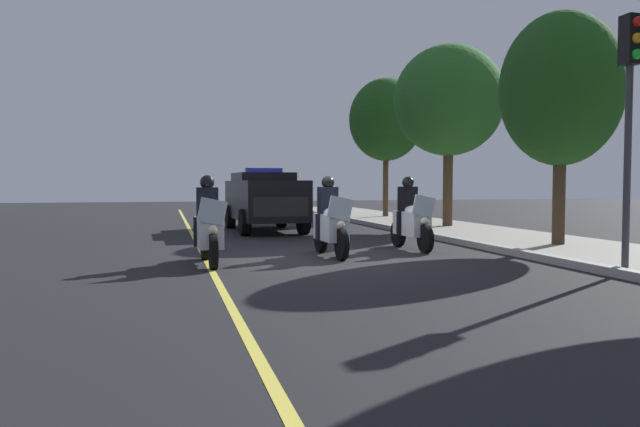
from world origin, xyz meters
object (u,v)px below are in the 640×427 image
(police_motorcycle_lead_right, at_px, (330,223))
(police_suv, at_px, (264,198))
(tree_behind_suv, at_px, (386,120))
(police_motorcycle_lead_left, at_px, (209,228))
(tree_mid_block, at_px, (561,89))
(tree_far_back, at_px, (449,101))
(traffic_light, at_px, (630,84))
(police_motorcycle_trailing, at_px, (411,220))

(police_motorcycle_lead_right, xyz_separation_m, police_suv, (-7.10, -0.30, 0.37))
(police_suv, relative_size, tree_behind_suv, 0.82)
(police_motorcycle_lead_right, bearing_deg, police_motorcycle_lead_left, -74.89)
(police_suv, bearing_deg, police_motorcycle_lead_left, -16.58)
(police_motorcycle_lead_right, xyz_separation_m, tree_mid_block, (-0.16, 5.70, 3.08))
(police_suv, distance_m, tree_far_back, 7.10)
(police_suv, distance_m, tree_behind_suv, 9.12)
(tree_mid_block, xyz_separation_m, tree_behind_suv, (-12.66, 0.31, 0.55))
(police_motorcycle_lead_right, distance_m, traffic_light, 6.21)
(police_motorcycle_lead_left, xyz_separation_m, tree_far_back, (-7.34, 8.60, 3.66))
(police_motorcycle_lead_left, bearing_deg, tree_behind_suv, 147.45)
(police_motorcycle_lead_right, bearing_deg, tree_behind_suv, 154.86)
(police_motorcycle_trailing, relative_size, tree_far_back, 0.35)
(tree_mid_block, xyz_separation_m, tree_far_back, (-6.48, 0.28, 0.58))
(police_motorcycle_lead_right, relative_size, tree_behind_suv, 0.35)
(tree_far_back, bearing_deg, police_motorcycle_lead_left, -49.51)
(tree_mid_block, bearing_deg, police_motorcycle_trailing, -99.53)
(traffic_light, xyz_separation_m, tree_far_back, (-10.33, 1.69, 1.10))
(tree_far_back, bearing_deg, tree_behind_suv, 179.66)
(traffic_light, bearing_deg, tree_far_back, 170.72)
(police_motorcycle_trailing, height_order, tree_far_back, tree_far_back)
(traffic_light, relative_size, tree_behind_suv, 0.72)
(tree_behind_suv, bearing_deg, tree_mid_block, -1.41)
(traffic_light, xyz_separation_m, tree_mid_block, (-3.85, 1.41, 0.52))
(police_suv, bearing_deg, tree_behind_suv, 132.19)
(police_motorcycle_lead_right, height_order, traffic_light, traffic_light)
(tree_mid_block, distance_m, tree_far_back, 6.51)
(police_motorcycle_lead_left, distance_m, police_motorcycle_lead_right, 2.71)
(police_suv, xyz_separation_m, traffic_light, (10.79, 4.59, 2.19))
(tree_mid_block, bearing_deg, tree_far_back, 177.57)
(police_motorcycle_lead_left, height_order, tree_behind_suv, tree_behind_suv)
(traffic_light, bearing_deg, police_motorcycle_lead_left, -113.38)
(police_suv, bearing_deg, tree_mid_block, 40.84)
(police_motorcycle_lead_right, distance_m, police_motorcycle_trailing, 2.29)
(tree_mid_block, height_order, tree_behind_suv, tree_behind_suv)
(police_motorcycle_lead_left, height_order, police_motorcycle_lead_right, same)
(police_motorcycle_trailing, relative_size, tree_behind_suv, 0.35)
(traffic_light, bearing_deg, police_suv, -156.98)
(traffic_light, height_order, tree_mid_block, tree_mid_block)
(tree_mid_block, height_order, tree_far_back, tree_far_back)
(police_suv, relative_size, traffic_light, 1.14)
(police_motorcycle_lead_left, xyz_separation_m, police_suv, (-7.81, 2.32, 0.37))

